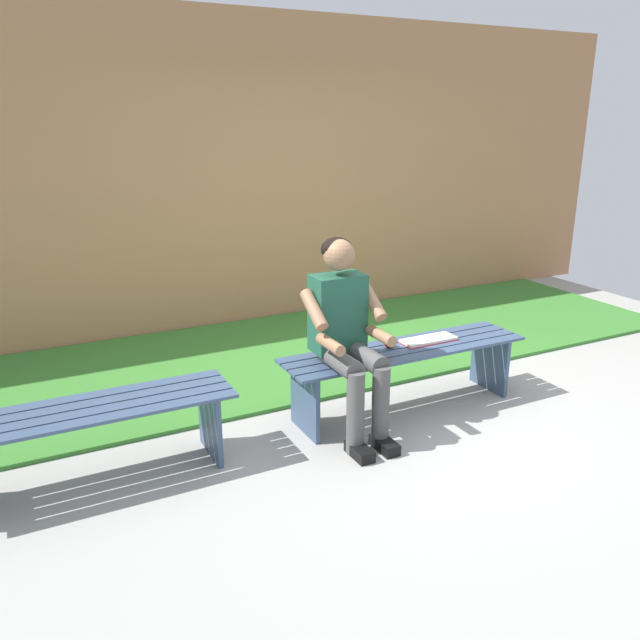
# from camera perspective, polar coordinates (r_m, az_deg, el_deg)

# --- Properties ---
(ground_plane) EXTENTS (10.00, 7.00, 0.04)m
(ground_plane) POSITION_cam_1_polar(r_m,az_deg,el_deg) (3.39, 1.82, -18.37)
(ground_plane) COLOR #9E9E99
(grass_strip) EXTENTS (9.00, 2.02, 0.03)m
(grass_strip) POSITION_cam_1_polar(r_m,az_deg,el_deg) (5.33, -10.55, -4.19)
(grass_strip) COLOR #387A2D
(grass_strip) RESTS_ON ground
(brick_wall) EXTENTS (9.50, 0.24, 2.92)m
(brick_wall) POSITION_cam_1_polar(r_m,az_deg,el_deg) (6.24, -9.44, 12.76)
(brick_wall) COLOR #B27A51
(brick_wall) RESTS_ON ground
(bench_near) EXTENTS (1.79, 0.43, 0.46)m
(bench_near) POSITION_cam_1_polar(r_m,az_deg,el_deg) (4.46, 7.65, -3.78)
(bench_near) COLOR #384C6B
(bench_near) RESTS_ON ground
(bench_far) EXTENTS (1.64, 0.43, 0.46)m
(bench_far) POSITION_cam_1_polar(r_m,az_deg,el_deg) (3.78, -20.29, -9.01)
(bench_far) COLOR #384C6B
(bench_far) RESTS_ON ground
(person_seated) EXTENTS (0.50, 0.69, 1.27)m
(person_seated) POSITION_cam_1_polar(r_m,az_deg,el_deg) (4.00, 2.42, -0.94)
(person_seated) COLOR #1E513D
(person_seated) RESTS_ON ground
(apple) EXTENTS (0.07, 0.07, 0.07)m
(apple) POSITION_cam_1_polar(r_m,az_deg,el_deg) (4.39, 6.23, -2.03)
(apple) COLOR red
(apple) RESTS_ON bench_near
(book_open) EXTENTS (0.41, 0.16, 0.02)m
(book_open) POSITION_cam_1_polar(r_m,az_deg,el_deg) (4.56, 9.73, -1.79)
(book_open) COLOR white
(book_open) RESTS_ON bench_near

